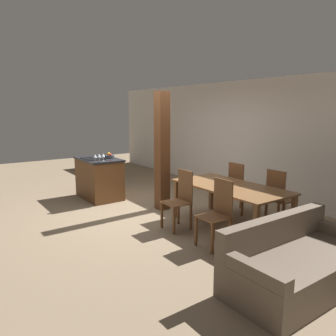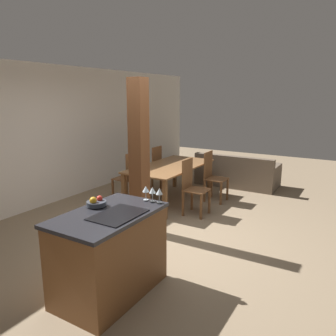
# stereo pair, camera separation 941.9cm
# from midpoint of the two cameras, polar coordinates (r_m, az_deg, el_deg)

# --- Properties ---
(ground_plane) EXTENTS (16.00, 16.00, 0.00)m
(ground_plane) POSITION_cam_midpoint_polar(r_m,az_deg,el_deg) (3.62, 35.58, -26.81)
(ground_plane) COLOR #847056
(wall_back) EXTENTS (11.20, 0.08, 2.70)m
(wall_back) POSITION_cam_midpoint_polar(r_m,az_deg,el_deg) (5.74, 46.35, -0.23)
(wall_back) COLOR silver
(wall_back) RESTS_ON ground_plane
(kitchen_island) EXTENTS (1.22, 0.75, 0.93)m
(kitchen_island) POSITION_cam_midpoint_polar(r_m,az_deg,el_deg) (3.77, 12.73, -15.31)
(kitchen_island) COLOR brown
(kitchen_island) RESTS_ON ground_plane
(fruit_bowl) EXTENTS (0.22, 0.22, 0.11)m
(fruit_bowl) POSITION_cam_midpoint_polar(r_m,az_deg,el_deg) (3.71, 16.50, -7.53)
(fruit_bowl) COLOR #383D47
(fruit_bowl) RESTS_ON kitchen_island
(wine_glass_near) EXTENTS (0.08, 0.08, 0.17)m
(wine_glass_near) POSITION_cam_midpoint_polar(r_m,az_deg,el_deg) (3.02, 16.86, -9.84)
(wine_glass_near) COLOR silver
(wine_glass_near) RESTS_ON kitchen_island
(wine_glass_middle) EXTENTS (0.08, 0.08, 0.17)m
(wine_glass_middle) POSITION_cam_midpoint_polar(r_m,az_deg,el_deg) (3.09, 17.94, -9.44)
(wine_glass_middle) COLOR silver
(wine_glass_middle) RESTS_ON kitchen_island
(wine_glass_far) EXTENTS (0.08, 0.08, 0.17)m
(wine_glass_far) POSITION_cam_midpoint_polar(r_m,az_deg,el_deg) (3.16, 18.96, -9.06)
(wine_glass_far) COLOR silver
(wine_glass_far) RESTS_ON kitchen_island
(dining_table) EXTENTS (2.03, 1.02, 0.74)m
(dining_table) POSITION_cam_midpoint_polar(r_m,az_deg,el_deg) (3.99, 64.88, -16.74)
(dining_table) COLOR brown
(dining_table) RESTS_ON ground_plane
(dining_chair_near_left) EXTENTS (0.40, 0.40, 1.01)m
(dining_chair_near_left) POSITION_cam_midpoint_polar(r_m,az_deg,el_deg) (3.31, 58.36, -22.91)
(dining_chair_near_left) COLOR brown
(dining_chair_near_left) RESTS_ON ground_plane
(dining_chair_near_right) EXTENTS (0.40, 0.40, 1.01)m
(dining_chair_near_right) POSITION_cam_midpoint_polar(r_m,az_deg,el_deg) (3.54, 74.54, -23.69)
(dining_chair_near_right) COLOR brown
(dining_chair_near_right) RESTS_ON ground_plane
(dining_chair_far_left) EXTENTS (0.40, 0.40, 1.01)m
(dining_chair_far_left) POSITION_cam_midpoint_polar(r_m,az_deg,el_deg) (4.64, 57.39, -14.23)
(dining_chair_far_left) COLOR brown
(dining_chair_far_left) RESTS_ON ground_plane
(dining_chair_far_right) EXTENTS (0.40, 0.40, 1.01)m
(dining_chair_far_right) POSITION_cam_midpoint_polar(r_m,az_deg,el_deg) (4.81, 68.63, -15.36)
(dining_chair_far_right) COLOR brown
(dining_chair_far_right) RESTS_ON ground_plane
(couch) EXTENTS (0.88, 1.87, 0.76)m
(couch) POSITION_cam_midpoint_polar(r_m,az_deg,el_deg) (4.32, 93.22, -25.81)
(couch) COLOR brown
(couch) RESTS_ON ground_plane
(timber_post) EXTENTS (0.24, 0.24, 2.37)m
(timber_post) POSITION_cam_midpoint_polar(r_m,az_deg,el_deg) (3.46, 41.39, -7.25)
(timber_post) COLOR brown
(timber_post) RESTS_ON ground_plane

